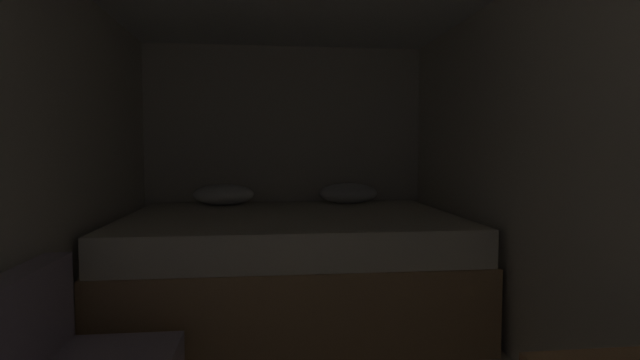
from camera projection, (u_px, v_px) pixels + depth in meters
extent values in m
cube|color=beige|center=(285.00, 166.00, 4.35)|extent=(2.54, 0.05, 2.11)
cube|color=beige|center=(586.00, 182.00, 2.16)|extent=(0.05, 4.64, 2.11)
cube|color=tan|center=(291.00, 281.00, 3.48)|extent=(2.32, 1.70, 0.52)
cube|color=beige|center=(291.00, 230.00, 3.46)|extent=(2.28, 1.66, 0.22)
ellipsoid|color=white|center=(224.00, 195.00, 4.00)|extent=(0.49, 0.36, 0.17)
ellipsoid|color=white|center=(348.00, 193.00, 4.12)|extent=(0.49, 0.36, 0.17)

